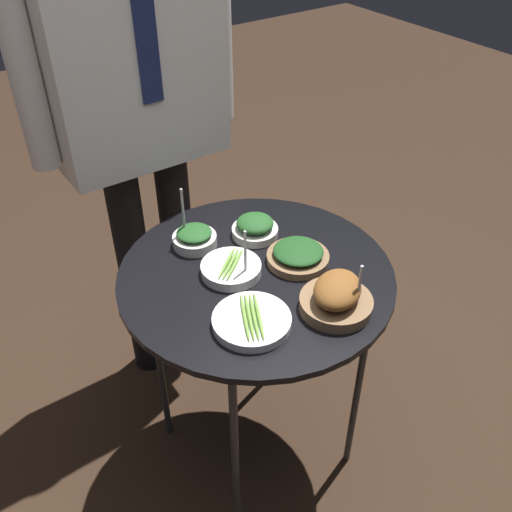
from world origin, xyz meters
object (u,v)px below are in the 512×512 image
(bowl_asparagus_front_left, at_px, (231,268))
(bowl_roast_mid_left, at_px, (337,297))
(bowl_spinach_back_right, at_px, (255,228))
(waiter_figure, at_px, (133,76))
(bowl_spinach_far_rim, at_px, (298,255))
(bowl_asparagus_near_rim, at_px, (252,321))
(serving_cart, at_px, (256,288))
(bowl_spinach_center, at_px, (194,238))

(bowl_asparagus_front_left, bearing_deg, bowl_roast_mid_left, -62.76)
(bowl_spinach_back_right, bearing_deg, waiter_figure, 107.65)
(bowl_spinach_back_right, height_order, waiter_figure, waiter_figure)
(bowl_spinach_back_right, bearing_deg, bowl_spinach_far_rim, -81.35)
(bowl_asparagus_front_left, distance_m, bowl_asparagus_near_rim, 0.19)
(serving_cart, relative_size, bowl_spinach_far_rim, 4.57)
(bowl_asparagus_front_left, relative_size, bowl_asparagus_near_rim, 0.85)
(waiter_figure, bearing_deg, bowl_asparagus_near_rim, -96.44)
(bowl_spinach_back_right, xyz_separation_m, waiter_figure, (-0.13, 0.40, 0.32))
(serving_cart, relative_size, bowl_asparagus_near_rim, 4.09)
(bowl_spinach_center, bearing_deg, bowl_roast_mid_left, -70.41)
(serving_cart, relative_size, waiter_figure, 0.43)
(bowl_spinach_back_right, relative_size, bowl_spinach_center, 0.78)
(bowl_spinach_far_rim, bearing_deg, waiter_figure, 105.16)
(serving_cart, distance_m, bowl_asparagus_near_rim, 0.20)
(serving_cart, distance_m, bowl_spinach_center, 0.21)
(bowl_spinach_center, bearing_deg, bowl_asparagus_near_rim, -97.89)
(bowl_spinach_far_rim, relative_size, bowl_asparagus_front_left, 1.06)
(bowl_spinach_center, height_order, waiter_figure, waiter_figure)
(bowl_spinach_far_rim, height_order, bowl_roast_mid_left, bowl_roast_mid_left)
(bowl_spinach_far_rim, height_order, bowl_spinach_back_right, bowl_spinach_back_right)
(bowl_spinach_far_rim, relative_size, bowl_roast_mid_left, 0.92)
(bowl_roast_mid_left, bearing_deg, waiter_figure, 98.59)
(serving_cart, distance_m, bowl_roast_mid_left, 0.24)
(bowl_spinach_far_rim, bearing_deg, bowl_asparagus_front_left, 160.76)
(serving_cart, bearing_deg, bowl_spinach_center, 110.30)
(bowl_spinach_back_right, bearing_deg, bowl_asparagus_near_rim, -126.01)
(bowl_spinach_far_rim, distance_m, bowl_roast_mid_left, 0.19)
(bowl_spinach_far_rim, height_order, bowl_spinach_center, bowl_spinach_center)
(bowl_spinach_far_rim, distance_m, bowl_spinach_back_right, 0.16)
(bowl_spinach_far_rim, xyz_separation_m, waiter_figure, (-0.15, 0.55, 0.33))
(waiter_figure, bearing_deg, serving_cart, -85.85)
(bowl_asparagus_front_left, xyz_separation_m, bowl_spinach_center, (-0.02, 0.15, 0.01))
(serving_cart, relative_size, bowl_spinach_center, 4.52)
(bowl_roast_mid_left, bearing_deg, serving_cart, 108.97)
(bowl_asparagus_near_rim, xyz_separation_m, waiter_figure, (0.08, 0.67, 0.33))
(bowl_asparagus_near_rim, relative_size, bowl_spinach_back_right, 1.42)
(bowl_spinach_back_right, relative_size, bowl_roast_mid_left, 0.72)
(bowl_spinach_far_rim, xyz_separation_m, bowl_asparagus_front_left, (-0.16, 0.06, -0.01))
(waiter_figure, bearing_deg, bowl_roast_mid_left, -81.41)
(serving_cart, height_order, waiter_figure, waiter_figure)
(bowl_spinach_far_rim, height_order, waiter_figure, waiter_figure)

